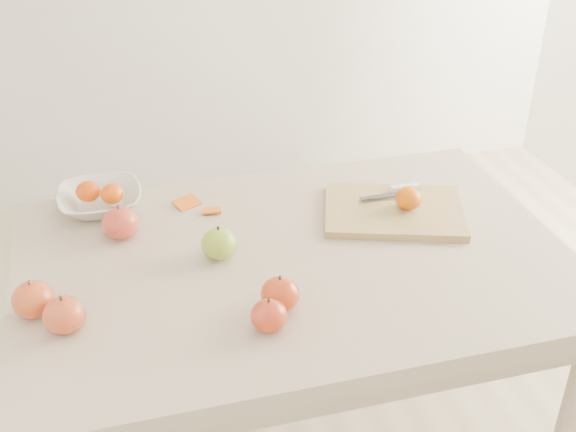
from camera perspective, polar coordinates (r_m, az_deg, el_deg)
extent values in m
cube|color=#C5AE95|center=(1.59, 0.47, -3.67)|extent=(1.20, 0.80, 0.04)
cylinder|color=#BCAA8E|center=(2.06, -17.08, -9.19)|extent=(0.06, 0.06, 0.71)
cylinder|color=#BCAA8E|center=(2.24, 11.50, -4.72)|extent=(0.06, 0.06, 0.71)
cube|color=tan|center=(1.75, 8.36, 0.40)|extent=(0.39, 0.33, 0.02)
ellipsoid|color=#C85607|center=(1.73, 9.49, 1.41)|extent=(0.06, 0.06, 0.05)
imported|color=silver|center=(1.80, -14.63, 1.24)|extent=(0.20, 0.20, 0.05)
ellipsoid|color=#E44108|center=(1.80, -15.53, 1.89)|extent=(0.06, 0.06, 0.05)
ellipsoid|color=#DE5907|center=(1.78, -13.74, 1.72)|extent=(0.05, 0.05, 0.05)
cube|color=#D85C0F|center=(1.79, -7.99, 0.93)|extent=(0.07, 0.07, 0.01)
cube|color=orange|center=(1.75, -6.06, 0.36)|extent=(0.05, 0.04, 0.01)
cube|color=white|center=(1.82, 9.24, 2.24)|extent=(0.08, 0.02, 0.01)
cube|color=#323539|center=(1.77, 7.21, 1.53)|extent=(0.10, 0.02, 0.00)
ellipsoid|color=#69A126|center=(1.56, -5.48, -2.17)|extent=(0.08, 0.08, 0.07)
ellipsoid|color=maroon|center=(1.67, -13.10, -0.53)|extent=(0.08, 0.08, 0.07)
ellipsoid|color=#941007|center=(1.36, -1.51, -7.89)|extent=(0.07, 0.07, 0.06)
ellipsoid|color=maroon|center=(1.48, -19.50, -6.24)|extent=(0.08, 0.08, 0.07)
ellipsoid|color=#A61D1D|center=(1.42, -17.28, -7.48)|extent=(0.08, 0.08, 0.07)
ellipsoid|color=#910705|center=(1.41, -0.63, -6.19)|extent=(0.08, 0.08, 0.07)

